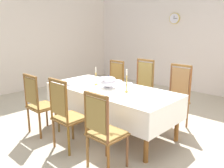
{
  "coord_description": "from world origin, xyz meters",
  "views": [
    {
      "loc": [
        2.73,
        -3.13,
        1.83
      ],
      "look_at": [
        -0.01,
        -0.2,
        0.84
      ],
      "focal_mm": 37.9,
      "sensor_mm": 36.0,
      "label": 1
    }
  ],
  "objects_px": {
    "candlestick_west": "(96,78)",
    "bowl_near_right": "(103,78)",
    "bowl_far_left": "(117,81)",
    "bowl_far_right": "(128,84)",
    "dining_table": "(110,93)",
    "chair_north_b": "(141,88)",
    "chair_south_a": "(39,103)",
    "soup_tureen": "(108,82)",
    "chair_south_b": "(66,114)",
    "bowl_near_left": "(69,83)",
    "chair_south_c": "(104,130)",
    "chair_north_a": "(113,84)",
    "candlestick_east": "(127,83)",
    "spoon_secondary": "(100,78)",
    "chair_north_c": "(176,96)",
    "spoon_primary": "(66,83)",
    "mounted_clock": "(175,18)"
  },
  "relations": [
    {
      "from": "chair_south_c",
      "to": "chair_south_a",
      "type": "bearing_deg",
      "value": -179.99
    },
    {
      "from": "chair_north_b",
      "to": "spoon_primary",
      "type": "xyz_separation_m",
      "value": [
        -0.83,
        -1.26,
        0.19
      ]
    },
    {
      "from": "spoon_secondary",
      "to": "candlestick_east",
      "type": "bearing_deg",
      "value": -15.52
    },
    {
      "from": "chair_north_c",
      "to": "bowl_far_right",
      "type": "height_order",
      "value": "chair_north_c"
    },
    {
      "from": "chair_south_b",
      "to": "chair_south_c",
      "type": "height_order",
      "value": "chair_south_b"
    },
    {
      "from": "candlestick_west",
      "to": "spoon_primary",
      "type": "xyz_separation_m",
      "value": [
        -0.48,
        -0.32,
        -0.13
      ]
    },
    {
      "from": "bowl_near_left",
      "to": "candlestick_west",
      "type": "bearing_deg",
      "value": 43.55
    },
    {
      "from": "candlestick_west",
      "to": "bowl_near_right",
      "type": "bearing_deg",
      "value": 120.67
    },
    {
      "from": "chair_south_a",
      "to": "chair_south_b",
      "type": "relative_size",
      "value": 0.96
    },
    {
      "from": "bowl_far_left",
      "to": "chair_south_b",
      "type": "bearing_deg",
      "value": -82.14
    },
    {
      "from": "chair_north_a",
      "to": "chair_south_b",
      "type": "height_order",
      "value": "chair_south_b"
    },
    {
      "from": "dining_table",
      "to": "mounted_clock",
      "type": "xyz_separation_m",
      "value": [
        -0.77,
        3.5,
        1.34
      ]
    },
    {
      "from": "bowl_far_left",
      "to": "bowl_far_right",
      "type": "relative_size",
      "value": 1.09
    },
    {
      "from": "bowl_near_right",
      "to": "candlestick_east",
      "type": "bearing_deg",
      "value": -23.33
    },
    {
      "from": "chair_south_a",
      "to": "soup_tureen",
      "type": "relative_size",
      "value": 3.79
    },
    {
      "from": "candlestick_west",
      "to": "bowl_far_left",
      "type": "height_order",
      "value": "candlestick_west"
    },
    {
      "from": "soup_tureen",
      "to": "candlestick_east",
      "type": "bearing_deg",
      "value": 0.0
    },
    {
      "from": "spoon_primary",
      "to": "chair_north_a",
      "type": "bearing_deg",
      "value": 96.02
    },
    {
      "from": "soup_tureen",
      "to": "candlestick_east",
      "type": "height_order",
      "value": "candlestick_east"
    },
    {
      "from": "soup_tureen",
      "to": "candlestick_west",
      "type": "relative_size",
      "value": 0.84
    },
    {
      "from": "chair_south_a",
      "to": "bowl_near_left",
      "type": "height_order",
      "value": "chair_south_a"
    },
    {
      "from": "bowl_far_left",
      "to": "bowl_far_right",
      "type": "bearing_deg",
      "value": -4.65
    },
    {
      "from": "bowl_near_right",
      "to": "spoon_primary",
      "type": "relative_size",
      "value": 1.06
    },
    {
      "from": "chair_north_b",
      "to": "candlestick_west",
      "type": "xyz_separation_m",
      "value": [
        -0.34,
        -0.94,
        0.32
      ]
    },
    {
      "from": "chair_south_c",
      "to": "bowl_far_left",
      "type": "distance_m",
      "value": 1.67
    },
    {
      "from": "chair_north_a",
      "to": "spoon_secondary",
      "type": "relative_size",
      "value": 6.08
    },
    {
      "from": "chair_north_c",
      "to": "bowl_near_right",
      "type": "distance_m",
      "value": 1.49
    },
    {
      "from": "chair_north_c",
      "to": "bowl_near_left",
      "type": "bearing_deg",
      "value": 40.63
    },
    {
      "from": "bowl_near_left",
      "to": "spoon_primary",
      "type": "bearing_deg",
      "value": 167.54
    },
    {
      "from": "candlestick_east",
      "to": "spoon_primary",
      "type": "distance_m",
      "value": 1.26
    },
    {
      "from": "candlestick_west",
      "to": "bowl_near_left",
      "type": "distance_m",
      "value": 0.51
    },
    {
      "from": "spoon_secondary",
      "to": "chair_north_c",
      "type": "bearing_deg",
      "value": 24.69
    },
    {
      "from": "dining_table",
      "to": "spoon_secondary",
      "type": "relative_size",
      "value": 13.23
    },
    {
      "from": "spoon_secondary",
      "to": "bowl_far_left",
      "type": "bearing_deg",
      "value": 2.69
    },
    {
      "from": "soup_tureen",
      "to": "bowl_far_left",
      "type": "distance_m",
      "value": 0.45
    },
    {
      "from": "chair_north_b",
      "to": "soup_tureen",
      "type": "distance_m",
      "value": 0.98
    },
    {
      "from": "chair_north_a",
      "to": "soup_tureen",
      "type": "height_order",
      "value": "chair_north_a"
    },
    {
      "from": "dining_table",
      "to": "bowl_far_right",
      "type": "height_order",
      "value": "bowl_far_right"
    },
    {
      "from": "dining_table",
      "to": "chair_north_b",
      "type": "height_order",
      "value": "chair_north_b"
    },
    {
      "from": "chair_south_c",
      "to": "spoon_primary",
      "type": "height_order",
      "value": "chair_south_c"
    },
    {
      "from": "bowl_near_left",
      "to": "bowl_far_right",
      "type": "relative_size",
      "value": 1.09
    },
    {
      "from": "candlestick_west",
      "to": "mounted_clock",
      "type": "xyz_separation_m",
      "value": [
        -0.41,
        3.5,
        1.13
      ]
    },
    {
      "from": "chair_south_b",
      "to": "bowl_near_left",
      "type": "xyz_separation_m",
      "value": [
        -0.71,
        0.59,
        0.24
      ]
    },
    {
      "from": "candlestick_east",
      "to": "bowl_far_left",
      "type": "distance_m",
      "value": 0.71
    },
    {
      "from": "chair_north_a",
      "to": "bowl_far_left",
      "type": "xyz_separation_m",
      "value": [
        0.6,
        -0.52,
        0.24
      ]
    },
    {
      "from": "chair_north_b",
      "to": "bowl_far_right",
      "type": "xyz_separation_m",
      "value": [
        0.1,
        -0.55,
        0.21
      ]
    },
    {
      "from": "chair_north_c",
      "to": "bowl_near_left",
      "type": "distance_m",
      "value": 1.98
    },
    {
      "from": "bowl_far_right",
      "to": "bowl_near_right",
      "type": "bearing_deg",
      "value": 177.2
    },
    {
      "from": "candlestick_west",
      "to": "bowl_far_left",
      "type": "xyz_separation_m",
      "value": [
        0.16,
        0.41,
        -0.11
      ]
    },
    {
      "from": "bowl_near_left",
      "to": "soup_tureen",
      "type": "bearing_deg",
      "value": 26.93
    }
  ]
}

